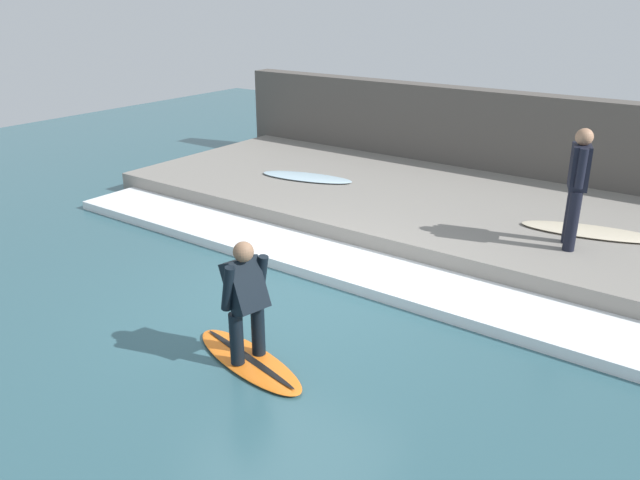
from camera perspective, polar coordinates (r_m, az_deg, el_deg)
ground_plane at (r=8.06m, az=-2.60°, el=-5.96°), size 28.00×28.00×0.00m
concrete_ledge at (r=11.20m, az=10.42°, el=2.88°), size 4.40×11.58×0.38m
back_wall at (r=13.18m, az=15.40°, el=8.83°), size 0.50×12.15×1.95m
wave_foam_crest at (r=8.98m, az=2.55°, el=-2.41°), size 1.14×11.00×0.15m
surfboard_riding at (r=6.92m, az=-6.53°, el=-10.86°), size 0.85×1.77×0.07m
surfer_riding at (r=6.54m, az=-6.82°, el=-5.09°), size 0.51×0.48×1.35m
surfer_waiting_near at (r=9.24m, az=22.46°, el=4.93°), size 0.54×0.36×1.69m
surfboard_waiting_near at (r=10.17m, az=23.56°, el=0.72°), size 1.02×2.10×0.06m
surfboard_spare at (r=12.13m, az=-1.23°, el=5.78°), size 0.98×1.94×0.06m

